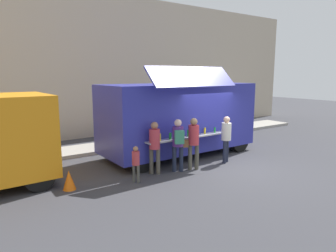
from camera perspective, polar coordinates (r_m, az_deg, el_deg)
The scene contains 11 objects.
ground_plane at distance 10.88m, azimuth 11.77°, elevation -7.57°, with size 60.00×60.00×0.00m, color #38383D.
curb_strip at distance 12.88m, azimuth -19.75°, elevation -4.89°, with size 28.00×1.60×0.15m, color #9E998E.
building_behind at distance 16.53m, azimuth -20.64°, elevation 10.52°, with size 32.00×2.40×7.21m, color #BAAA91.
food_truck_main at distance 11.96m, azimuth 2.14°, elevation 1.79°, with size 6.15×3.17×3.45m.
traffic_cone_orange at distance 9.04m, azimuth -18.05°, elevation -9.62°, with size 0.36×0.36×0.55m, color orange.
trash_bin at distance 16.72m, azimuth 9.56°, elevation 0.31°, with size 0.60×0.60×1.01m, color #2D6539.
customer_front_ordering at distance 10.18m, azimuth 4.74°, elevation -2.50°, with size 0.56×0.42×1.76m.
customer_mid_with_backpack at distance 9.90m, azimuth 1.90°, elevation -2.65°, with size 0.47×0.57×1.76m.
customer_rear_waiting at distance 9.70m, azimuth -2.53°, elevation -3.23°, with size 0.35×0.35×1.71m.
customer_extra_browsing at distance 11.18m, azimuth 10.86°, elevation -1.70°, with size 0.35×0.35×1.70m.
child_near_queue at distance 9.07m, azimuth -6.05°, elevation -6.54°, with size 0.23×0.23×1.11m.
Camera 1 is at (-7.59, -7.12, 3.19)m, focal length 32.51 mm.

